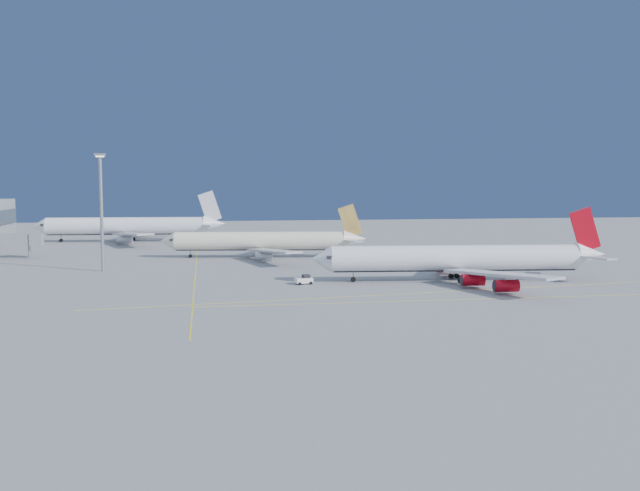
{
  "coord_description": "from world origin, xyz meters",
  "views": [
    {
      "loc": [
        -37.94,
        -135.83,
        21.41
      ],
      "look_at": [
        -12.19,
        21.21,
        7.0
      ],
      "focal_mm": 40.0,
      "sensor_mm": 36.0,
      "label": 1
    }
  ],
  "objects_px": {
    "airliner_etihad": "(264,241)",
    "light_mast": "(101,202)",
    "airliner_virgin": "(461,259)",
    "airliner_third": "(130,226)",
    "pushback_tug": "(304,280)"
  },
  "relations": [
    {
      "from": "airliner_virgin",
      "to": "airliner_third",
      "type": "relative_size",
      "value": 0.96
    },
    {
      "from": "light_mast",
      "to": "airliner_virgin",
      "type": "bearing_deg",
      "value": -20.53
    },
    {
      "from": "airliner_virgin",
      "to": "airliner_third",
      "type": "xyz_separation_m",
      "value": [
        -80.21,
        114.13,
        0.68
      ]
    },
    {
      "from": "airliner_etihad",
      "to": "airliner_third",
      "type": "relative_size",
      "value": 0.86
    },
    {
      "from": "airliner_third",
      "to": "light_mast",
      "type": "height_order",
      "value": "light_mast"
    },
    {
      "from": "airliner_virgin",
      "to": "pushback_tug",
      "type": "xyz_separation_m",
      "value": [
        -34.03,
        0.38,
        -3.87
      ]
    },
    {
      "from": "airliner_etihad",
      "to": "airliner_third",
      "type": "bearing_deg",
      "value": 132.74
    },
    {
      "from": "pushback_tug",
      "to": "light_mast",
      "type": "distance_m",
      "value": 55.16
    },
    {
      "from": "airliner_virgin",
      "to": "airliner_third",
      "type": "height_order",
      "value": "airliner_third"
    },
    {
      "from": "airliner_etihad",
      "to": "airliner_third",
      "type": "distance_m",
      "value": 73.76
    },
    {
      "from": "airliner_virgin",
      "to": "light_mast",
      "type": "xyz_separation_m",
      "value": [
        -78.34,
        29.33,
        11.66
      ]
    },
    {
      "from": "airliner_etihad",
      "to": "pushback_tug",
      "type": "xyz_separation_m",
      "value": [
        3.81,
        -53.38,
        -3.66
      ]
    },
    {
      "from": "airliner_etihad",
      "to": "pushback_tug",
      "type": "height_order",
      "value": "airliner_etihad"
    },
    {
      "from": "airliner_third",
      "to": "pushback_tug",
      "type": "relative_size",
      "value": 17.24
    },
    {
      "from": "airliner_etihad",
      "to": "light_mast",
      "type": "bearing_deg",
      "value": -141.22
    }
  ]
}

